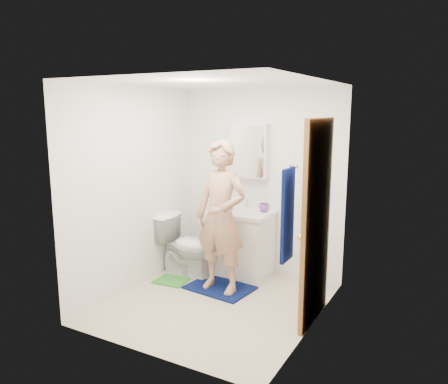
# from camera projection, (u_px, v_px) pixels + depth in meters

# --- Properties ---
(floor) EXTENTS (2.20, 2.40, 0.02)m
(floor) POSITION_uv_depth(u_px,v_px,m) (216.00, 303.00, 4.89)
(floor) COLOR beige
(floor) RESTS_ON ground
(ceiling) EXTENTS (2.20, 2.40, 0.02)m
(ceiling) POSITION_uv_depth(u_px,v_px,m) (215.00, 81.00, 4.44)
(ceiling) COLOR white
(ceiling) RESTS_ON ground
(wall_back) EXTENTS (2.20, 0.02, 2.40)m
(wall_back) POSITION_uv_depth(u_px,v_px,m) (262.00, 182.00, 5.70)
(wall_back) COLOR white
(wall_back) RESTS_ON ground
(wall_front) EXTENTS (2.20, 0.02, 2.40)m
(wall_front) POSITION_uv_depth(u_px,v_px,m) (143.00, 223.00, 3.62)
(wall_front) COLOR white
(wall_front) RESTS_ON ground
(wall_left) EXTENTS (0.02, 2.40, 2.40)m
(wall_left) POSITION_uv_depth(u_px,v_px,m) (135.00, 189.00, 5.19)
(wall_left) COLOR white
(wall_left) RESTS_ON ground
(wall_right) EXTENTS (0.02, 2.40, 2.40)m
(wall_right) POSITION_uv_depth(u_px,v_px,m) (317.00, 209.00, 4.13)
(wall_right) COLOR white
(wall_right) RESTS_ON ground
(vanity_cabinet) EXTENTS (0.75, 0.55, 0.80)m
(vanity_cabinet) POSITION_uv_depth(u_px,v_px,m) (241.00, 245.00, 5.67)
(vanity_cabinet) COLOR white
(vanity_cabinet) RESTS_ON floor
(countertop) EXTENTS (0.79, 0.59, 0.05)m
(countertop) POSITION_uv_depth(u_px,v_px,m) (241.00, 213.00, 5.59)
(countertop) COLOR white
(countertop) RESTS_ON vanity_cabinet
(sink_basin) EXTENTS (0.40, 0.40, 0.03)m
(sink_basin) POSITION_uv_depth(u_px,v_px,m) (241.00, 212.00, 5.59)
(sink_basin) COLOR white
(sink_basin) RESTS_ON countertop
(faucet) EXTENTS (0.03, 0.03, 0.12)m
(faucet) POSITION_uv_depth(u_px,v_px,m) (247.00, 204.00, 5.73)
(faucet) COLOR silver
(faucet) RESTS_ON countertop
(medicine_cabinet) EXTENTS (0.50, 0.12, 0.70)m
(medicine_cabinet) POSITION_uv_depth(u_px,v_px,m) (250.00, 151.00, 5.64)
(medicine_cabinet) COLOR white
(medicine_cabinet) RESTS_ON wall_back
(mirror_panel) EXTENTS (0.46, 0.01, 0.66)m
(mirror_panel) POSITION_uv_depth(u_px,v_px,m) (247.00, 151.00, 5.59)
(mirror_panel) COLOR white
(mirror_panel) RESTS_ON wall_back
(door) EXTENTS (0.05, 0.80, 2.05)m
(door) POSITION_uv_depth(u_px,v_px,m) (316.00, 223.00, 4.32)
(door) COLOR #A2632C
(door) RESTS_ON ground
(door_knob) EXTENTS (0.07, 0.07, 0.07)m
(door_knob) POSITION_uv_depth(u_px,v_px,m) (301.00, 237.00, 4.07)
(door_knob) COLOR gold
(door_knob) RESTS_ON door
(towel) EXTENTS (0.03, 0.24, 0.80)m
(towel) POSITION_uv_depth(u_px,v_px,m) (288.00, 215.00, 3.67)
(towel) COLOR #08134B
(towel) RESTS_ON wall_right
(towel_hook) EXTENTS (0.06, 0.02, 0.02)m
(towel_hook) POSITION_uv_depth(u_px,v_px,m) (294.00, 166.00, 3.58)
(towel_hook) COLOR silver
(towel_hook) RESTS_ON wall_right
(toilet) EXTENTS (0.80, 0.48, 0.80)m
(toilet) POSITION_uv_depth(u_px,v_px,m) (187.00, 245.00, 5.64)
(toilet) COLOR white
(toilet) RESTS_ON floor
(bath_mat) EXTENTS (0.82, 0.63, 0.02)m
(bath_mat) POSITION_uv_depth(u_px,v_px,m) (220.00, 288.00, 5.26)
(bath_mat) COLOR #08134B
(bath_mat) RESTS_ON floor
(green_rug) EXTENTS (0.41, 0.35, 0.02)m
(green_rug) POSITION_uv_depth(u_px,v_px,m) (171.00, 281.00, 5.48)
(green_rug) COLOR green
(green_rug) RESTS_ON floor
(soap_dispenser) EXTENTS (0.10, 0.10, 0.19)m
(soap_dispenser) POSITION_uv_depth(u_px,v_px,m) (228.00, 203.00, 5.61)
(soap_dispenser) COLOR #D26281
(soap_dispenser) RESTS_ON countertop
(toothbrush_cup) EXTENTS (0.14, 0.14, 0.10)m
(toothbrush_cup) POSITION_uv_depth(u_px,v_px,m) (264.00, 208.00, 5.53)
(toothbrush_cup) COLOR #704599
(toothbrush_cup) RESTS_ON countertop
(man) EXTENTS (0.67, 0.47, 1.77)m
(man) POSITION_uv_depth(u_px,v_px,m) (221.00, 217.00, 5.03)
(man) COLOR tan
(man) RESTS_ON bath_mat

